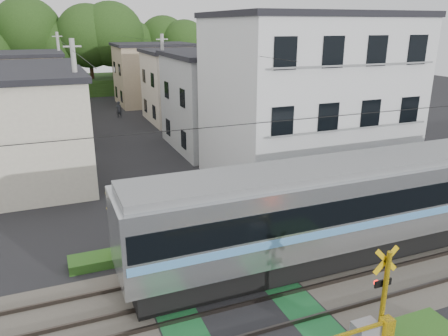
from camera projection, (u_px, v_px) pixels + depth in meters
name	position (u px, v px, depth m)	size (l,w,h in m)	color
ground	(231.00, 299.00, 14.49)	(120.00, 120.00, 0.00)	black
track_bed	(231.00, 298.00, 14.48)	(120.00, 120.00, 0.14)	#47423A
crossing_signal_near	(369.00, 330.00, 11.97)	(4.74, 0.65, 3.09)	yellow
crossing_signal_far	(131.00, 245.00, 16.56)	(4.74, 0.65, 3.09)	yellow
apartment_block	(305.00, 100.00, 24.41)	(10.20, 8.36, 9.30)	silver
houses_row	(113.00, 93.00, 36.38)	(22.07, 31.35, 6.80)	beige
tree_hill	(77.00, 48.00, 55.34)	(40.00, 12.22, 11.93)	#244216
catenary	(387.00, 172.00, 15.49)	(60.00, 5.04, 7.00)	#2D2D33
utility_poles	(101.00, 88.00, 33.09)	(7.90, 42.00, 8.00)	#A5A5A0
pedestrian	(119.00, 110.00, 42.36)	(0.58, 0.38, 1.59)	#2C2F37
weed_patches	(279.00, 284.00, 14.98)	(10.25, 8.80, 0.40)	#2D5E1E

